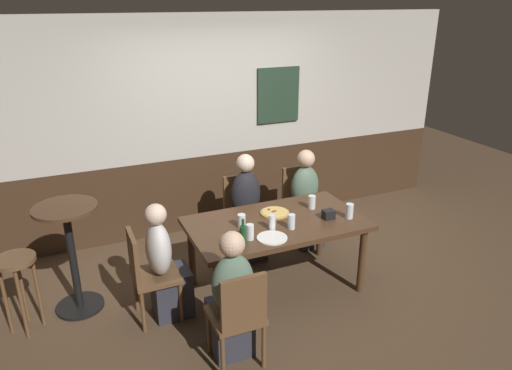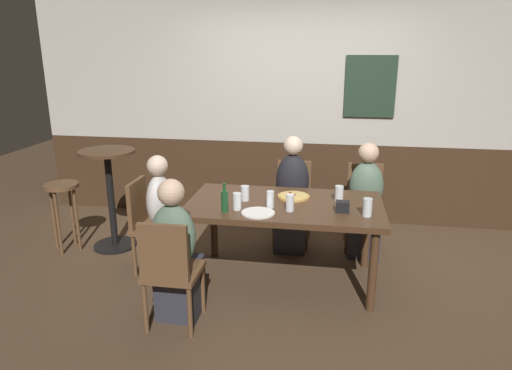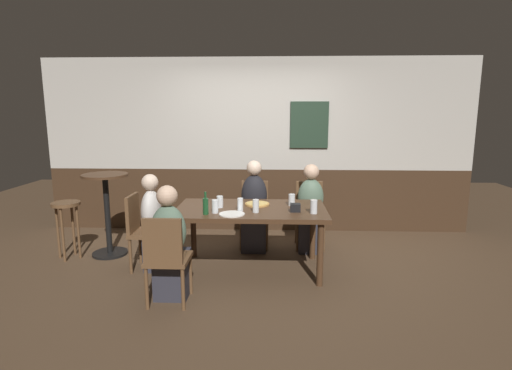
# 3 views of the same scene
# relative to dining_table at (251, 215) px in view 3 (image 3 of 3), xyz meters

# --- Properties ---
(ground_plane) EXTENTS (12.00, 12.00, 0.00)m
(ground_plane) POSITION_rel_dining_table_xyz_m (0.00, 0.00, -0.66)
(ground_plane) COLOR #4C3826
(wall_back) EXTENTS (6.40, 0.13, 2.60)m
(wall_back) POSITION_rel_dining_table_xyz_m (0.01, 1.65, 0.64)
(wall_back) COLOR #3D2819
(wall_back) RESTS_ON ground_plane
(dining_table) EXTENTS (1.70, 0.95, 0.74)m
(dining_table) POSITION_rel_dining_table_xyz_m (0.00, 0.00, 0.00)
(dining_table) COLOR #472D1C
(dining_table) RESTS_ON ground_plane
(chair_head_west) EXTENTS (0.40, 0.40, 0.88)m
(chair_head_west) POSITION_rel_dining_table_xyz_m (-1.26, 0.00, -0.17)
(chair_head_west) COLOR brown
(chair_head_west) RESTS_ON ground_plane
(chair_right_far) EXTENTS (0.40, 0.40, 0.88)m
(chair_right_far) POSITION_rel_dining_table_xyz_m (0.75, 0.89, -0.17)
(chair_right_far) COLOR brown
(chair_right_far) RESTS_ON ground_plane
(chair_mid_far) EXTENTS (0.40, 0.40, 0.88)m
(chair_mid_far) POSITION_rel_dining_table_xyz_m (0.00, 0.89, -0.17)
(chair_mid_far) COLOR brown
(chair_mid_far) RESTS_ON ground_plane
(chair_left_near) EXTENTS (0.40, 0.40, 0.88)m
(chair_left_near) POSITION_rel_dining_table_xyz_m (-0.75, -0.89, -0.17)
(chair_left_near) COLOR brown
(chair_left_near) RESTS_ON ground_plane
(person_head_west) EXTENTS (0.37, 0.34, 1.12)m
(person_head_west) POSITION_rel_dining_table_xyz_m (-1.10, 0.00, -0.19)
(person_head_west) COLOR #2D2D38
(person_head_west) RESTS_ON ground_plane
(person_right_far) EXTENTS (0.34, 0.37, 1.14)m
(person_right_far) POSITION_rel_dining_table_xyz_m (0.75, 0.73, -0.18)
(person_right_far) COLOR #2D2D38
(person_right_far) RESTS_ON ground_plane
(person_mid_far) EXTENTS (0.34, 0.37, 1.19)m
(person_mid_far) POSITION_rel_dining_table_xyz_m (-0.00, 0.73, -0.16)
(person_mid_far) COLOR #2D2D38
(person_mid_far) RESTS_ON ground_plane
(person_left_near) EXTENTS (0.34, 0.37, 1.14)m
(person_left_near) POSITION_rel_dining_table_xyz_m (-0.75, -0.73, -0.18)
(person_left_near) COLOR #2D2D38
(person_left_near) RESTS_ON ground_plane
(pizza) EXTENTS (0.29, 0.29, 0.03)m
(pizza) POSITION_rel_dining_table_xyz_m (0.06, 0.17, 0.09)
(pizza) COLOR tan
(pizza) RESTS_ON dining_table
(highball_clear) EXTENTS (0.08, 0.08, 0.15)m
(highball_clear) POSITION_rel_dining_table_xyz_m (0.69, -0.21, 0.15)
(highball_clear) COLOR silver
(highball_clear) RESTS_ON dining_table
(beer_glass_half) EXTENTS (0.07, 0.07, 0.14)m
(beer_glass_half) POSITION_rel_dining_table_xyz_m (-0.37, -0.24, 0.14)
(beer_glass_half) COLOR silver
(beer_glass_half) RESTS_ON dining_table
(pint_glass_pale) EXTENTS (0.08, 0.08, 0.14)m
(pint_glass_pale) POSITION_rel_dining_table_xyz_m (0.47, 0.14, 0.14)
(pint_glass_pale) COLOR silver
(pint_glass_pale) RESTS_ON dining_table
(tumbler_water) EXTENTS (0.07, 0.07, 0.14)m
(tumbler_water) POSITION_rel_dining_table_xyz_m (0.06, -0.19, 0.14)
(tumbler_water) COLOR silver
(tumbler_water) RESTS_ON dining_table
(pint_glass_amber) EXTENTS (0.06, 0.06, 0.14)m
(pint_glass_amber) POSITION_rel_dining_table_xyz_m (-0.11, -0.14, 0.14)
(pint_glass_amber) COLOR silver
(pint_glass_amber) RESTS_ON dining_table
(pint_glass_stout) EXTENTS (0.07, 0.07, 0.13)m
(pint_glass_stout) POSITION_rel_dining_table_xyz_m (-0.35, 0.01, 0.14)
(pint_glass_stout) COLOR silver
(pint_glass_stout) RESTS_ON dining_table
(beer_bottle_green) EXTENTS (0.06, 0.06, 0.25)m
(beer_bottle_green) POSITION_rel_dining_table_xyz_m (-0.47, -0.30, 0.17)
(beer_bottle_green) COLOR #194723
(beer_bottle_green) RESTS_ON dining_table
(plate_white_large) EXTENTS (0.28, 0.28, 0.01)m
(plate_white_large) POSITION_rel_dining_table_xyz_m (-0.19, -0.30, 0.08)
(plate_white_large) COLOR white
(plate_white_large) RESTS_ON dining_table
(condiment_caddy) EXTENTS (0.11, 0.09, 0.09)m
(condiment_caddy) POSITION_rel_dining_table_xyz_m (0.49, -0.15, 0.12)
(condiment_caddy) COLOR black
(condiment_caddy) RESTS_ON dining_table
(side_bar_table) EXTENTS (0.56, 0.56, 1.05)m
(side_bar_table) POSITION_rel_dining_table_xyz_m (-1.85, 0.43, -0.05)
(side_bar_table) COLOR black
(side_bar_table) RESTS_ON ground_plane
(bar_stool) EXTENTS (0.34, 0.34, 0.72)m
(bar_stool) POSITION_rel_dining_table_xyz_m (-2.30, 0.28, -0.10)
(bar_stool) COLOR brown
(bar_stool) RESTS_ON ground_plane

